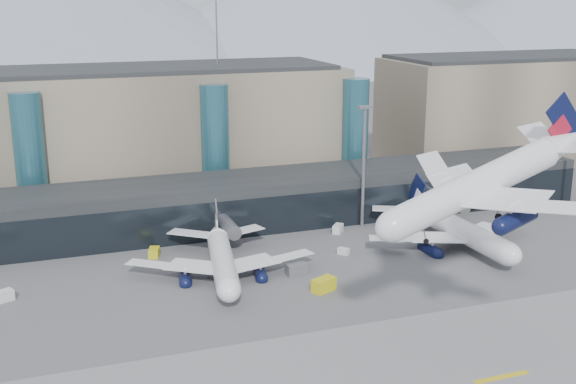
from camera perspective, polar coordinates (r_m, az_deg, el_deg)
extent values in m
plane|color=#515154|center=(101.82, 1.99, -12.35)|extent=(900.00, 900.00, 0.00)
cube|color=gold|center=(99.06, 16.51, -13.84)|extent=(8.00, 1.00, 0.02)
cube|color=black|center=(151.67, -6.04, -0.97)|extent=(170.00, 18.00, 10.00)
cube|color=black|center=(143.68, -5.19, -2.29)|extent=(170.00, 0.40, 8.00)
cylinder|color=slate|center=(141.68, -4.98, -2.45)|extent=(2.80, 14.00, 2.80)
cube|color=slate|center=(142.62, -4.95, -3.60)|extent=(1.20, 1.20, 2.40)
cylinder|color=slate|center=(161.00, 12.49, -0.59)|extent=(2.80, 14.00, 2.80)
cube|color=slate|center=(161.82, 12.43, -1.61)|extent=(1.20, 1.20, 2.40)
cube|color=gray|center=(176.94, -16.54, 4.16)|extent=(130.00, 30.00, 30.00)
cube|color=black|center=(174.79, -16.93, 9.15)|extent=(123.50, 28.00, 1.00)
cube|color=gray|center=(218.49, 16.81, 6.16)|extent=(70.00, 30.00, 30.00)
cube|color=black|center=(216.75, 17.13, 10.20)|extent=(66.50, 28.00, 1.00)
cylinder|color=#285F71|center=(161.25, -19.70, 2.49)|extent=(6.40, 6.40, 28.00)
cylinder|color=#285F71|center=(165.76, -5.77, 3.65)|extent=(6.40, 6.40, 28.00)
cylinder|color=#285F71|center=(177.18, 5.31, 4.41)|extent=(6.40, 6.40, 28.00)
cylinder|color=slate|center=(179.37, -5.65, 12.27)|extent=(0.40, 0.40, 16.00)
cone|color=gray|center=(502.53, 3.17, 14.72)|extent=(340.00, 340.00, 85.00)
cone|color=gray|center=(595.58, 19.81, 13.24)|extent=(300.00, 300.00, 70.00)
cylinder|color=slate|center=(150.33, 5.98, 1.85)|extent=(0.70, 0.70, 25.00)
cube|color=slate|center=(147.90, 6.12, 6.68)|extent=(3.00, 1.20, 0.60)
cylinder|color=white|center=(95.69, 15.38, 1.57)|extent=(24.84, 6.77, 4.07)
ellipsoid|color=white|center=(88.23, 9.35, 0.78)|extent=(6.11, 4.67, 4.07)
cone|color=white|center=(106.56, 21.81, 2.49)|extent=(7.42, 4.82, 4.07)
cube|color=white|center=(90.92, 19.79, 0.06)|extent=(14.22, 18.07, 0.20)
cylinder|color=#0C1134|center=(91.91, 18.13, -0.98)|extent=(5.13, 2.77, 2.24)
cube|color=white|center=(103.45, 12.92, 2.35)|extent=(11.24, 18.51, 0.20)
cylinder|color=#0C1134|center=(101.48, 12.97, 0.90)|extent=(5.13, 2.77, 2.24)
cube|color=white|center=(109.79, 19.95, 3.13)|extent=(6.62, 9.76, 0.16)
cube|color=maroon|center=(105.65, 21.66, 3.53)|extent=(4.07, 0.73, 3.91)
cylinder|color=slate|center=(91.04, 11.18, -0.58)|extent=(0.16, 0.16, 3.25)
cylinder|color=black|center=(91.43, 11.13, -1.44)|extent=(0.75, 0.34, 0.72)
cylinder|color=black|center=(95.65, 16.64, -1.06)|extent=(0.96, 0.46, 0.93)
cylinder|color=black|center=(99.14, 14.76, -0.35)|extent=(0.96, 0.46, 0.93)
cylinder|color=white|center=(125.80, -5.26, -4.69)|extent=(8.09, 24.10, 3.94)
ellipsoid|color=white|center=(114.72, -4.81, -6.69)|extent=(4.85, 6.13, 3.94)
cone|color=white|center=(140.19, -5.73, -2.50)|extent=(5.08, 7.38, 3.94)
cube|color=white|center=(128.42, -1.52, -4.51)|extent=(17.90, 9.92, 0.20)
cylinder|color=#0C1134|center=(127.61, -2.34, -5.61)|extent=(2.97, 5.06, 2.17)
cube|color=white|center=(140.47, -3.80, -2.33)|extent=(9.45, 5.93, 0.16)
cube|color=white|center=(127.38, -9.14, -4.88)|extent=(17.21, 14.51, 0.20)
cylinder|color=#0C1134|center=(126.82, -8.17, -5.90)|extent=(2.97, 5.06, 2.17)
cube|color=white|center=(139.94, -7.68, -2.51)|extent=(9.04, 8.13, 0.16)
cube|color=slate|center=(139.58, -5.78, -1.23)|extent=(1.27, 5.83, 6.94)
cube|color=white|center=(138.95, -5.74, -1.81)|extent=(0.97, 3.92, 3.79)
cylinder|color=slate|center=(118.98, -4.93, -7.20)|extent=(0.16, 0.16, 3.15)
cylinder|color=black|center=(119.52, -4.91, -7.81)|extent=(0.37, 0.73, 0.70)
cylinder|color=black|center=(128.31, -4.19, -6.14)|extent=(0.50, 0.95, 0.90)
cylinder|color=black|center=(128.02, -6.31, -6.24)|extent=(0.50, 0.95, 0.90)
cylinder|color=white|center=(143.86, 13.21, -2.27)|extent=(5.28, 26.32, 4.34)
ellipsoid|color=white|center=(133.93, 16.37, -3.81)|extent=(4.56, 6.23, 4.34)
cone|color=white|center=(157.26, 9.75, -0.50)|extent=(4.61, 7.63, 4.34)
cube|color=white|center=(150.86, 15.72, -1.91)|extent=(19.55, 14.17, 0.22)
cylinder|color=#0C1134|center=(149.07, 15.31, -2.98)|extent=(2.57, 5.32, 2.39)
cube|color=white|center=(159.92, 11.36, -0.23)|extent=(10.29, 8.11, 0.17)
cube|color=white|center=(140.62, 9.62, -2.79)|extent=(19.70, 13.14, 0.22)
cylinder|color=#0C1134|center=(141.26, 10.67, -3.70)|extent=(2.57, 5.32, 2.39)
cube|color=white|center=(154.61, 8.09, -0.62)|extent=(10.38, 7.62, 0.17)
cube|color=#0C1134|center=(156.67, 9.74, 0.76)|extent=(0.49, 6.48, 7.64)
cube|color=white|center=(156.08, 9.93, 0.20)|extent=(0.46, 4.34, 4.18)
cylinder|color=slate|center=(137.75, 15.29, -4.44)|extent=(0.18, 0.18, 3.47)
cylinder|color=black|center=(138.26, 15.25, -5.03)|extent=(0.30, 0.78, 0.77)
cylinder|color=black|center=(147.50, 13.69, -3.64)|extent=(0.42, 1.00, 0.99)
cylinder|color=black|center=(144.66, 12.00, -3.91)|extent=(0.42, 1.00, 0.99)
cube|color=silver|center=(124.80, -21.58, -7.65)|extent=(3.55, 2.88, 1.75)
cube|color=gold|center=(137.36, -10.54, -4.72)|extent=(2.62, 3.35, 1.69)
cube|color=#535459|center=(126.71, 0.68, -6.12)|extent=(3.63, 2.06, 1.96)
cube|color=silver|center=(148.84, 3.96, -2.91)|extent=(3.11, 3.29, 1.69)
cube|color=gold|center=(152.42, 15.32, -2.97)|extent=(3.65, 2.77, 1.83)
cube|color=silver|center=(136.78, 4.40, -4.69)|extent=(2.26, 2.39, 1.22)
cube|color=gold|center=(120.02, 2.85, -7.32)|extent=(4.56, 3.64, 2.23)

